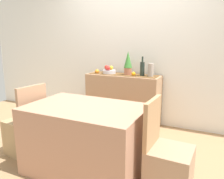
# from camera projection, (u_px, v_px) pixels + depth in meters

# --- Properties ---
(ground_plane) EXTENTS (6.40, 6.40, 0.02)m
(ground_plane) POSITION_uv_depth(u_px,v_px,m) (101.00, 148.00, 3.04)
(ground_plane) COLOR #9C7852
(ground_plane) RESTS_ON ground
(room_wall_rear) EXTENTS (6.40, 0.06, 2.70)m
(room_wall_rear) POSITION_uv_depth(u_px,v_px,m) (133.00, 44.00, 3.78)
(room_wall_rear) COLOR white
(room_wall_rear) RESTS_ON ground
(sideboard_console) EXTENTS (1.22, 0.42, 0.86)m
(sideboard_console) POSITION_uv_depth(u_px,v_px,m) (123.00, 100.00, 3.78)
(sideboard_console) COLOR tan
(sideboard_console) RESTS_ON ground
(table_runner) EXTENTS (1.15, 0.32, 0.01)m
(table_runner) POSITION_uv_depth(u_px,v_px,m) (123.00, 75.00, 3.69)
(table_runner) COLOR brown
(table_runner) RESTS_ON sideboard_console
(fruit_bowl) EXTENTS (0.22, 0.22, 0.06)m
(fruit_bowl) POSITION_uv_depth(u_px,v_px,m) (109.00, 72.00, 3.79)
(fruit_bowl) COLOR silver
(fruit_bowl) RESTS_ON table_runner
(apple_right) EXTENTS (0.08, 0.08, 0.08)m
(apple_right) POSITION_uv_depth(u_px,v_px,m) (107.00, 67.00, 3.82)
(apple_right) COLOR red
(apple_right) RESTS_ON fruit_bowl
(apple_rear) EXTENTS (0.08, 0.08, 0.08)m
(apple_rear) POSITION_uv_depth(u_px,v_px,m) (108.00, 68.00, 3.73)
(apple_rear) COLOR red
(apple_rear) RESTS_ON fruit_bowl
(apple_upper) EXTENTS (0.07, 0.07, 0.07)m
(apple_upper) POSITION_uv_depth(u_px,v_px,m) (111.00, 68.00, 3.80)
(apple_upper) COLOR gold
(apple_upper) RESTS_ON fruit_bowl
(wine_bottle) EXTENTS (0.07, 0.07, 0.31)m
(wine_bottle) POSITION_uv_depth(u_px,v_px,m) (142.00, 69.00, 3.53)
(wine_bottle) COLOR #212D26
(wine_bottle) RESTS_ON sideboard_console
(ceramic_vase) EXTENTS (0.09, 0.09, 0.21)m
(ceramic_vase) POSITION_uv_depth(u_px,v_px,m) (151.00, 70.00, 3.48)
(ceramic_vase) COLOR #9F9387
(ceramic_vase) RESTS_ON sideboard_console
(potted_plant) EXTENTS (0.13, 0.13, 0.38)m
(potted_plant) POSITION_uv_depth(u_px,v_px,m) (128.00, 63.00, 3.61)
(potted_plant) COLOR #AA674B
(potted_plant) RESTS_ON sideboard_console
(orange_loose_far) EXTENTS (0.07, 0.07, 0.07)m
(orange_loose_far) POSITION_uv_depth(u_px,v_px,m) (134.00, 74.00, 3.56)
(orange_loose_far) COLOR orange
(orange_loose_far) RESTS_ON sideboard_console
(orange_loose_mid) EXTENTS (0.07, 0.07, 0.07)m
(orange_loose_mid) POSITION_uv_depth(u_px,v_px,m) (97.00, 71.00, 3.81)
(orange_loose_mid) COLOR orange
(orange_loose_mid) RESTS_ON sideboard_console
(dining_table) EXTENTS (1.24, 0.80, 0.74)m
(dining_table) POSITION_uv_depth(u_px,v_px,m) (86.00, 139.00, 2.43)
(dining_table) COLOR tan
(dining_table) RESTS_ON ground
(chair_near_window) EXTENTS (0.45, 0.45, 0.90)m
(chair_near_window) POSITION_uv_depth(u_px,v_px,m) (26.00, 134.00, 2.82)
(chair_near_window) COLOR tan
(chair_near_window) RESTS_ON ground
(chair_by_corner) EXTENTS (0.42, 0.42, 0.90)m
(chair_by_corner) POSITION_uv_depth(u_px,v_px,m) (167.00, 167.00, 2.09)
(chair_by_corner) COLOR tan
(chair_by_corner) RESTS_ON ground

